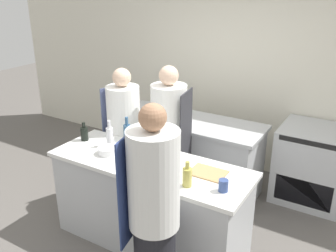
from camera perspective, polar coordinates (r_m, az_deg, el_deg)
The scene contains 16 objects.
ground_plane at distance 4.09m, azimuth -2.65°, elevation -17.03°, with size 16.00×16.00×0.00m, color #605B56.
wall_back at distance 5.22m, azimuth 10.26°, elevation 8.58°, with size 8.00×0.06×2.80m.
prep_counter at distance 3.82m, azimuth -2.77°, elevation -11.62°, with size 2.00×0.71×0.92m.
pass_counter at distance 4.82m, azimuth 2.77°, elevation -4.10°, with size 1.93×0.71×0.92m.
oven_range at distance 4.86m, azimuth 21.06°, elevation -5.45°, with size 0.80×0.74×0.92m.
chef_at_prep_near at distance 2.88m, azimuth -2.18°, elevation -13.61°, with size 0.43×0.41×1.78m.
chef_at_stove at distance 4.18m, azimuth 0.16°, elevation -2.41°, with size 0.43×0.41×1.71m.
chef_at_pass_far at distance 4.38m, azimuth -6.66°, elevation -1.82°, with size 0.44×0.43×1.64m.
bottle_olive_oil at distance 3.90m, azimuth -8.87°, elevation -1.55°, with size 0.07×0.07×0.28m.
bottle_vinegar at distance 3.91m, azimuth -6.25°, elevation -1.20°, with size 0.07×0.07×0.31m.
bottle_wine at distance 3.16m, azimuth 2.95°, elevation -7.68°, with size 0.08×0.08×0.23m.
bottle_cooking_oil at distance 4.11m, azimuth -12.63°, elevation -1.08°, with size 0.08×0.08×0.20m.
bowl_mixing_large at distance 3.61m, azimuth -6.13°, elevation -4.80°, with size 0.16×0.16×0.07m.
bowl_prep_small at distance 3.78m, azimuth -9.20°, elevation -3.70°, with size 0.19×0.19×0.07m.
cup at distance 3.13m, azimuth 8.44°, elevation -8.96°, with size 0.08×0.08×0.10m.
cutting_board at distance 3.40m, azimuth 6.09°, elevation -7.09°, with size 0.32×0.24×0.01m.
Camera 1 is at (1.80, -2.63, 2.56)m, focal length 40.00 mm.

